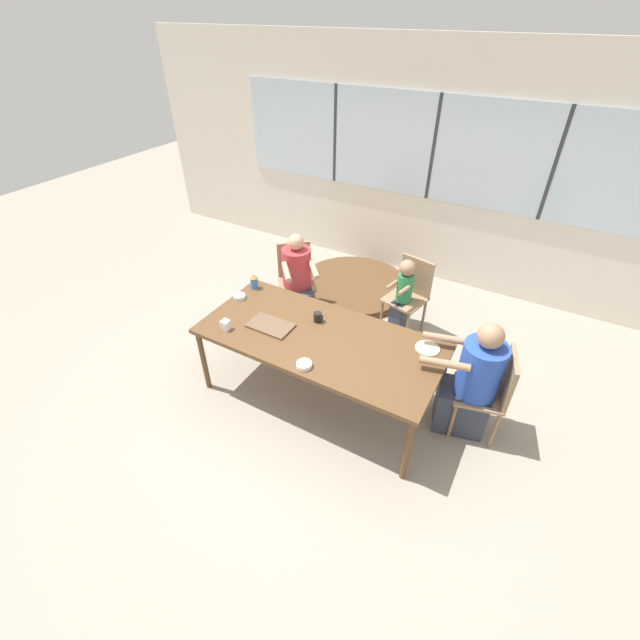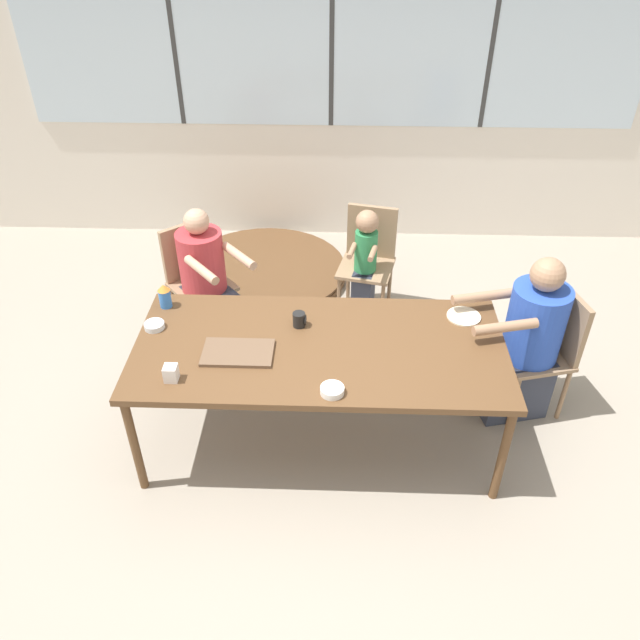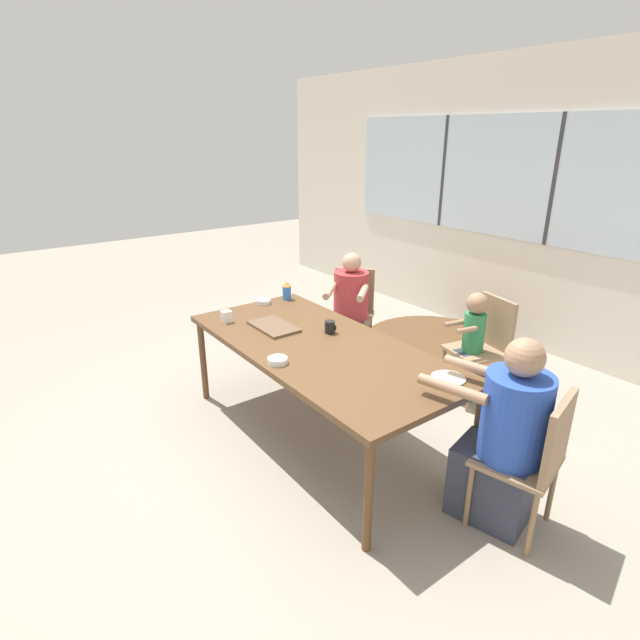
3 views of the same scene
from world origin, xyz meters
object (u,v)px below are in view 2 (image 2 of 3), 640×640
at_px(coffee_mug, 300,320).
at_px(bowl_cereal, 332,390).
at_px(person_man_blue_shirt, 524,347).
at_px(bowl_white_shallow, 154,326).
at_px(chair_for_woman_green_shirt, 195,271).
at_px(chair_for_man_blue_shirt, 549,342).
at_px(milk_carton_small, 171,373).
at_px(person_woman_green_shirt, 207,286).
at_px(person_toddler, 365,268).
at_px(chair_for_toddler, 369,252).
at_px(folded_table_stack, 264,271).
at_px(sippy_cup, 165,295).

xyz_separation_m(coffee_mug, bowl_cereal, (0.20, -0.57, -0.03)).
relative_size(person_man_blue_shirt, bowl_white_shallow, 9.56).
bearing_deg(chair_for_woman_green_shirt, chair_for_man_blue_shirt, 121.50).
bearing_deg(milk_carton_small, bowl_white_shallow, 114.62).
bearing_deg(person_woman_green_shirt, person_toddler, 153.93).
distance_m(chair_for_toddler, folded_table_stack, 1.09).
height_order(chair_for_man_blue_shirt, person_woman_green_shirt, person_woman_green_shirt).
bearing_deg(bowl_cereal, chair_for_man_blue_shirt, 28.83).
height_order(chair_for_woman_green_shirt, coffee_mug, chair_for_woman_green_shirt).
distance_m(coffee_mug, bowl_cereal, 0.61).
height_order(person_man_blue_shirt, coffee_mug, person_man_blue_shirt).
height_order(person_toddler, bowl_white_shallow, person_toddler).
bearing_deg(bowl_cereal, sippy_cup, 144.39).
relative_size(person_woman_green_shirt, coffee_mug, 11.73).
bearing_deg(folded_table_stack, person_toddler, -34.65).
bearing_deg(person_toddler, milk_carton_small, 69.17).
distance_m(chair_for_toddler, bowl_white_shallow, 1.85).
bearing_deg(bowl_cereal, person_woman_green_shirt, 124.13).
bearing_deg(chair_for_toddler, person_toddler, 90.00).
relative_size(person_toddler, sippy_cup, 5.85).
xyz_separation_m(chair_for_man_blue_shirt, coffee_mug, (-1.55, -0.17, 0.26)).
relative_size(person_man_blue_shirt, folded_table_stack, 0.78).
height_order(chair_for_toddler, coffee_mug, chair_for_toddler).
distance_m(person_woman_green_shirt, sippy_cup, 0.72).
distance_m(chair_for_woman_green_shirt, sippy_cup, 0.81).
distance_m(chair_for_woman_green_shirt, chair_for_man_blue_shirt, 2.50).
height_order(person_woman_green_shirt, bowl_cereal, person_woman_green_shirt).
bearing_deg(person_man_blue_shirt, sippy_cup, 74.98).
distance_m(chair_for_toddler, bowl_cereal, 1.85).
distance_m(person_woman_green_shirt, folded_table_stack, 1.03).
relative_size(person_toddler, coffee_mug, 10.23).
relative_size(chair_for_woman_green_shirt, person_woman_green_shirt, 0.81).
bearing_deg(folded_table_stack, person_man_blue_shirt, -40.60).
height_order(chair_for_man_blue_shirt, folded_table_stack, chair_for_man_blue_shirt).
xyz_separation_m(chair_for_man_blue_shirt, milk_carton_small, (-2.20, -0.67, 0.26)).
bearing_deg(chair_for_man_blue_shirt, coffee_mug, 82.31).
distance_m(bowl_cereal, folded_table_stack, 2.45).
relative_size(chair_for_woman_green_shirt, bowl_cereal, 6.83).
distance_m(chair_for_man_blue_shirt, folded_table_stack, 2.54).
bearing_deg(person_woman_green_shirt, person_man_blue_shirt, 121.50).
distance_m(person_toddler, milk_carton_small, 1.95).
height_order(chair_for_man_blue_shirt, chair_for_toddler, same).
xyz_separation_m(person_man_blue_shirt, bowl_cereal, (-1.18, -0.70, 0.24)).
bearing_deg(coffee_mug, chair_for_toddler, 70.11).
bearing_deg(chair_for_man_blue_shirt, chair_for_woman_green_shirt, 58.50).
bearing_deg(chair_for_man_blue_shirt, person_woman_green_shirt, 60.65).
bearing_deg(folded_table_stack, sippy_cup, -104.85).
xyz_separation_m(person_toddler, bowl_cereal, (-0.21, -1.67, 0.28)).
bearing_deg(chair_for_woman_green_shirt, person_woman_green_shirt, 90.00).
height_order(chair_for_man_blue_shirt, coffee_mug, chair_for_man_blue_shirt).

